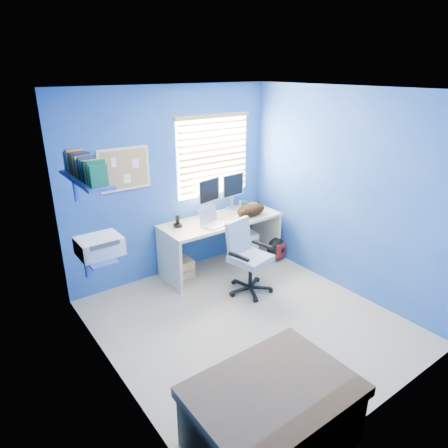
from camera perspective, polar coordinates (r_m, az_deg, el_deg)
floor at (r=4.66m, az=3.32°, el=-13.76°), size 3.00×3.20×0.00m
ceiling at (r=3.81m, az=4.17°, el=18.62°), size 3.00×3.20×0.00m
wall_back at (r=5.33m, az=-7.38°, el=5.68°), size 3.00×0.01×2.50m
wall_front at (r=3.13m, az=22.88°, el=-7.70°), size 3.00×0.01×2.50m
wall_left at (r=3.38m, az=-16.33°, el=-4.58°), size 0.01×3.20×2.50m
wall_right at (r=5.12m, az=16.79°, el=4.25°), size 0.01×3.20×2.50m
desk at (r=5.63m, az=-0.40°, el=-2.80°), size 1.71×0.65×0.74m
laptop at (r=5.23m, az=-1.33°, el=0.94°), size 0.39×0.34×0.22m
monitor_left at (r=5.54m, az=-2.28°, el=3.85°), size 0.42×0.20×0.54m
monitor_right at (r=5.80m, az=1.16°, el=4.69°), size 0.41×0.16×0.54m
phone at (r=5.23m, az=-6.67°, el=0.49°), size 0.11×0.13×0.17m
mug at (r=5.89m, az=2.96°, el=2.68°), size 0.10×0.09×0.10m
cd_spindle at (r=6.00m, az=2.72°, el=2.90°), size 0.13×0.13×0.07m
cat at (r=5.61m, az=3.89°, el=2.02°), size 0.52×0.41×0.16m
tower_pc at (r=5.97m, az=3.11°, el=-2.90°), size 0.26×0.47×0.45m
drawer_boxes at (r=5.48m, az=-6.48°, el=-6.40°), size 0.35×0.28×0.27m
yellow_book at (r=5.79m, az=3.26°, el=-4.85°), size 0.03×0.17×0.24m
backpack at (r=5.99m, az=7.47°, el=-3.50°), size 0.34×0.28×0.35m
bed_corner at (r=3.31m, az=6.84°, el=-25.56°), size 1.15×0.82×0.55m
office_chair at (r=5.08m, az=3.39°, el=-5.99°), size 0.63×0.63×0.92m
window_blinds at (r=5.57m, az=-1.44°, el=9.70°), size 1.15×0.05×1.10m
corkboard at (r=4.97m, az=-14.03°, el=7.63°), size 0.64×0.02×0.52m
wall_shelves at (r=4.02m, az=-18.45°, el=2.20°), size 0.42×0.90×1.05m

